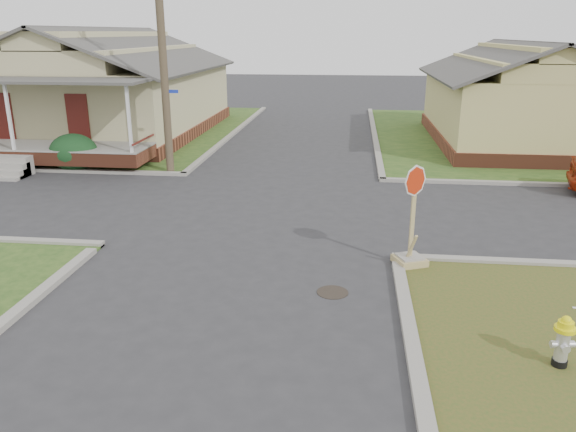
# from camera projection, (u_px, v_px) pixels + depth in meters

# --- Properties ---
(ground) EXTENTS (120.00, 120.00, 0.00)m
(ground) POSITION_uv_depth(u_px,v_px,m) (231.00, 277.00, 12.05)
(ground) COLOR #2B2B2D
(ground) RESTS_ON ground
(verge_far_left) EXTENTS (19.00, 19.00, 0.05)m
(verge_far_left) POSITION_uv_depth(u_px,v_px,m) (66.00, 128.00, 30.45)
(verge_far_left) COLOR #274719
(verge_far_left) RESTS_ON ground
(curbs) EXTENTS (80.00, 40.00, 0.12)m
(curbs) POSITION_uv_depth(u_px,v_px,m) (266.00, 208.00, 16.77)
(curbs) COLOR gray
(curbs) RESTS_ON ground
(manhole) EXTENTS (0.64, 0.64, 0.01)m
(manhole) POSITION_uv_depth(u_px,v_px,m) (333.00, 292.00, 11.34)
(manhole) COLOR black
(manhole) RESTS_ON ground
(corner_house) EXTENTS (10.10, 15.50, 5.30)m
(corner_house) POSITION_uv_depth(u_px,v_px,m) (104.00, 89.00, 28.17)
(corner_house) COLOR brown
(corner_house) RESTS_ON ground
(side_house_yellow) EXTENTS (7.60, 11.60, 4.70)m
(side_house_yellow) POSITION_uv_depth(u_px,v_px,m) (518.00, 96.00, 25.85)
(side_house_yellow) COLOR brown
(side_house_yellow) RESTS_ON ground
(utility_pole) EXTENTS (1.80, 0.28, 9.00)m
(utility_pole) POSITION_uv_depth(u_px,v_px,m) (162.00, 43.00, 19.45)
(utility_pole) COLOR #3E3424
(utility_pole) RESTS_ON ground
(fire_hydrant) EXTENTS (0.32, 0.32, 0.86)m
(fire_hydrant) POSITION_uv_depth(u_px,v_px,m) (563.00, 339.00, 8.63)
(fire_hydrant) COLOR black
(fire_hydrant) RESTS_ON ground
(stop_sign) EXTENTS (0.65, 0.63, 2.28)m
(stop_sign) POSITION_uv_depth(u_px,v_px,m) (411.00, 243.00, 12.47)
(stop_sign) COLOR #9E8F56
(stop_sign) RESTS_ON ground
(hedge_right) EXTENTS (1.64, 1.34, 1.25)m
(hedge_right) POSITION_uv_depth(u_px,v_px,m) (74.00, 152.00, 21.22)
(hedge_right) COLOR #123317
(hedge_right) RESTS_ON verge_far_left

